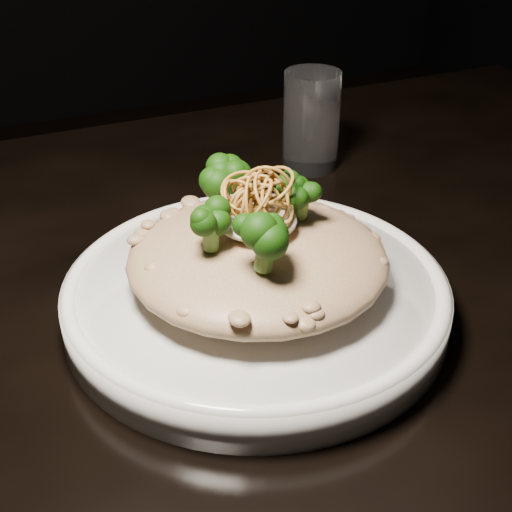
{
  "coord_description": "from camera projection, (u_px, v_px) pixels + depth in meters",
  "views": [
    {
      "loc": [
        -0.29,
        -0.49,
        1.09
      ],
      "look_at": [
        -0.09,
        -0.06,
        0.81
      ],
      "focal_mm": 50.0,
      "sensor_mm": 36.0,
      "label": 1
    }
  ],
  "objects": [
    {
      "name": "plate",
      "position": [
        256.0,
        298.0,
        0.57
      ],
      "size": [
        0.31,
        0.31,
        0.03
      ],
      "primitive_type": "cylinder",
      "color": "white",
      "rests_on": "table"
    },
    {
      "name": "drinking_glass",
      "position": [
        311.0,
        121.0,
        0.8
      ],
      "size": [
        0.08,
        0.08,
        0.11
      ],
      "primitive_type": "cylinder",
      "rotation": [
        0.0,
        0.0,
        0.37
      ],
      "color": "white",
      "rests_on": "table"
    },
    {
      "name": "shallots",
      "position": [
        254.0,
        186.0,
        0.52
      ],
      "size": [
        0.06,
        0.06,
        0.04
      ],
      "primitive_type": null,
      "color": "brown",
      "rests_on": "cheese"
    },
    {
      "name": "risotto",
      "position": [
        258.0,
        258.0,
        0.55
      ],
      "size": [
        0.2,
        0.2,
        0.04
      ],
      "primitive_type": "ellipsoid",
      "color": "brown",
      "rests_on": "plate"
    },
    {
      "name": "broccoli",
      "position": [
        252.0,
        206.0,
        0.53
      ],
      "size": [
        0.13,
        0.13,
        0.05
      ],
      "primitive_type": null,
      "color": "black",
      "rests_on": "risotto"
    },
    {
      "name": "cheese",
      "position": [
        257.0,
        220.0,
        0.54
      ],
      "size": [
        0.06,
        0.06,
        0.02
      ],
      "primitive_type": "ellipsoid",
      "color": "white",
      "rests_on": "risotto"
    },
    {
      "name": "table",
      "position": [
        315.0,
        323.0,
        0.71
      ],
      "size": [
        1.1,
        0.8,
        0.75
      ],
      "color": "black",
      "rests_on": "ground"
    }
  ]
}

